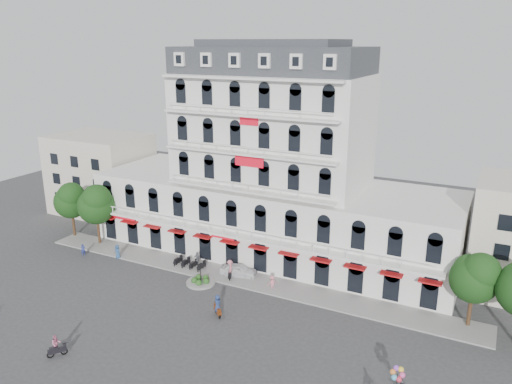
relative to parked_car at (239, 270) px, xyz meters
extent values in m
plane|color=#38383A|center=(0.17, -9.50, -0.72)|extent=(120.00, 120.00, 0.00)
cube|color=gray|center=(0.17, -0.50, -0.64)|extent=(53.00, 4.00, 0.16)
cube|color=silver|center=(0.17, 8.50, 3.78)|extent=(45.00, 14.00, 9.00)
cube|color=silver|center=(0.17, 8.50, 14.78)|extent=(22.00, 12.00, 13.00)
cube|color=#2D3035|center=(0.17, 8.50, 22.78)|extent=(21.56, 11.76, 3.00)
cube|color=#2D3035|center=(0.17, 8.50, 24.68)|extent=(15.84, 8.64, 0.80)
cube|color=#AE1518|center=(0.17, 1.00, 2.78)|extent=(40.50, 1.00, 0.15)
cube|color=red|center=(0.17, 2.38, 12.28)|extent=(3.50, 0.10, 1.40)
cube|color=beige|center=(-29.83, 10.50, 5.28)|extent=(14.00, 10.00, 12.00)
cylinder|color=gray|center=(-2.83, -3.50, -0.60)|extent=(3.20, 3.20, 0.24)
cylinder|color=black|center=(-2.83, -3.50, 0.18)|extent=(0.08, 0.08, 1.40)
sphere|color=#22531B|center=(-2.13, -3.50, -0.27)|extent=(0.70, 0.70, 0.70)
sphere|color=#22531B|center=(-2.61, -2.84, -0.27)|extent=(0.70, 0.70, 0.70)
sphere|color=#22531B|center=(-3.39, -3.08, -0.27)|extent=(0.70, 0.70, 0.70)
sphere|color=#22531B|center=(-3.40, -3.90, -0.27)|extent=(0.70, 0.70, 0.70)
sphere|color=#22531B|center=(-2.63, -4.17, -0.27)|extent=(0.70, 0.70, 0.70)
cylinder|color=#382314|center=(-25.83, 0.50, 1.04)|extent=(0.36, 0.36, 3.52)
sphere|color=#123B13|center=(-25.83, 0.50, 4.24)|extent=(4.48, 4.48, 4.48)
sphere|color=#123B13|center=(-25.33, 0.20, 5.28)|extent=(3.52, 3.52, 3.52)
sphere|color=#123B13|center=(-26.23, 0.80, 4.88)|extent=(3.20, 3.20, 3.20)
cylinder|color=#382314|center=(-20.83, 0.00, 1.15)|extent=(0.36, 0.36, 3.74)
sphere|color=#123B13|center=(-20.83, 0.00, 4.55)|extent=(4.76, 4.76, 4.76)
sphere|color=#123B13|center=(-20.33, -0.30, 5.65)|extent=(3.74, 3.74, 3.74)
sphere|color=#123B13|center=(-21.23, 0.30, 5.23)|extent=(3.40, 3.40, 3.40)
cylinder|color=#382314|center=(24.17, 0.50, 0.99)|extent=(0.36, 0.36, 3.43)
sphere|color=#123B13|center=(24.17, 0.50, 4.11)|extent=(4.37, 4.37, 4.37)
sphere|color=#123B13|center=(24.67, 0.20, 5.13)|extent=(3.43, 3.43, 3.43)
sphere|color=#123B13|center=(23.77, 0.80, 4.74)|extent=(3.12, 3.12, 3.12)
imported|color=white|center=(0.00, 0.00, 0.00)|extent=(4.53, 2.65, 1.45)
cube|color=black|center=(-6.47, -20.14, -0.17)|extent=(1.17, 1.42, 0.35)
torus|color=black|center=(-6.14, -19.69, -0.44)|extent=(0.45, 0.56, 0.60)
torus|color=black|center=(-6.79, -20.58, -0.44)|extent=(0.45, 0.56, 0.60)
imported|color=pink|center=(-6.47, -20.14, 0.50)|extent=(0.91, 0.95, 1.54)
cube|color=brown|center=(2.30, -8.43, -0.17)|extent=(1.35, 1.26, 0.35)
torus|color=black|center=(1.89, -8.06, -0.44)|extent=(0.53, 0.49, 0.60)
torus|color=black|center=(2.71, -8.80, -0.44)|extent=(0.53, 0.49, 0.60)
imported|color=navy|center=(2.30, -8.43, 0.61)|extent=(1.02, 1.00, 1.77)
cube|color=black|center=(-0.52, -1.03, -0.17)|extent=(0.94, 1.51, 0.35)
torus|color=black|center=(-0.29, -1.53, -0.44)|extent=(0.36, 0.60, 0.60)
torus|color=black|center=(-0.75, -0.53, -0.44)|extent=(0.36, 0.60, 0.60)
imported|color=pink|center=(-0.52, -1.03, 0.63)|extent=(1.10, 1.35, 1.81)
imported|color=#2B5081|center=(-15.58, -2.43, 0.16)|extent=(0.96, 0.71, 1.78)
imported|color=slate|center=(-5.53, 0.00, 0.20)|extent=(1.10, 0.50, 1.84)
imported|color=#DC7487|center=(4.76, -1.20, 0.08)|extent=(1.17, 1.15, 1.62)
imported|color=navy|center=(-19.83, -3.83, 0.06)|extent=(0.60, 0.68, 1.58)
sphere|color=#E54C99|center=(20.52, -12.30, 1.28)|extent=(0.44, 0.44, 0.44)
sphere|color=yellow|center=(20.35, -11.99, 1.49)|extent=(0.44, 0.44, 0.44)
sphere|color=#994CD8|center=(20.00, -11.99, 1.50)|extent=(0.44, 0.44, 0.44)
sphere|color=orange|center=(19.82, -12.30, 1.31)|extent=(0.44, 0.44, 0.44)
sphere|color=#4CB2E5|center=(20.00, -12.60, 1.09)|extent=(0.44, 0.44, 0.44)
sphere|color=#D8334C|center=(20.35, -12.60, 1.04)|extent=(0.44, 0.44, 0.44)
camera|label=1|loc=(24.95, -45.06, 24.84)|focal=35.00mm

